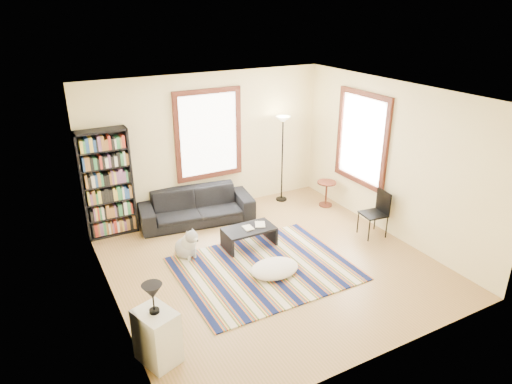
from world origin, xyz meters
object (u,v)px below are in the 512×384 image
bookshelf (107,184)px  side_table (326,194)px  floor_cushion (275,268)px  white_cabinet (157,336)px  folding_chair (373,214)px  coffee_table (249,237)px  floor_lamp (282,160)px  sofa (196,206)px  dog (185,242)px

bookshelf → side_table: size_ratio=3.70×
floor_cushion → white_cabinet: bearing=-156.5°
side_table → folding_chair: 1.50m
coffee_table → floor_lamp: 2.28m
bookshelf → floor_cushion: bookshelf is taller
sofa → folding_chair: 3.37m
floor_lamp → side_table: (0.68, -0.70, -0.66)m
bookshelf → white_cabinet: bearing=-93.7°
coffee_table → floor_lamp: (1.57, 1.48, 0.75)m
dog → bookshelf: bearing=102.4°
coffee_table → floor_cushion: bearing=-93.4°
floor_cushion → floor_lamp: bearing=56.5°
sofa → dog: 1.36m
coffee_table → dog: dog is taller
white_cabinet → folding_chair: bearing=-3.8°
sofa → white_cabinet: (-1.81, -3.32, 0.03)m
bookshelf → coffee_table: bookshelf is taller
floor_cushion → folding_chair: bearing=6.9°
side_table → floor_cushion: bearing=-142.6°
floor_lamp → side_table: bearing=-46.2°
bookshelf → coffee_table: 2.73m
side_table → floor_lamp: bearing=133.8°
folding_chair → floor_cushion: bearing=-166.1°
sofa → floor_cushion: (0.39, -2.37, -0.22)m
floor_lamp → folding_chair: bearing=-74.1°
side_table → folding_chair: folding_chair is taller
coffee_table → floor_cushion: (-0.06, -0.99, -0.08)m
floor_lamp → white_cabinet: 5.16m
dog → coffee_table: bearing=-29.4°
sofa → dog: size_ratio=3.98×
folding_chair → coffee_table: bearing=169.0°
bookshelf → floor_lamp: bookshelf is taller
white_cabinet → floor_lamp: bearing=22.6°
floor_lamp → dog: floor_lamp is taller
coffee_table → folding_chair: 2.32m
coffee_table → dog: size_ratio=1.64×
side_table → dog: size_ratio=0.98×
side_table → white_cabinet: (-4.50, -2.72, 0.08)m
white_cabinet → dog: 2.42m
sofa → dog: bearing=-111.3°
coffee_table → side_table: (2.25, 0.77, 0.09)m
coffee_table → floor_cushion: coffee_table is taller
folding_chair → side_table: bearing=95.1°
side_table → folding_chair: bearing=-91.9°
floor_cushion → floor_lamp: size_ratio=0.43×
sofa → floor_lamp: floor_lamp is taller
floor_lamp → side_table: 1.18m
sofa → white_cabinet: bearing=-110.2°
folding_chair → dog: 3.44m
bookshelf → floor_lamp: 3.60m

